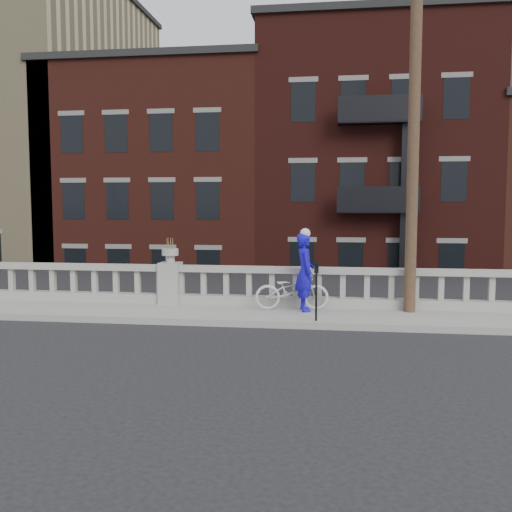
# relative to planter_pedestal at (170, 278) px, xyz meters

# --- Properties ---
(ground) EXTENTS (120.00, 120.00, 0.00)m
(ground) POSITION_rel_planter_pedestal_xyz_m (0.00, -3.95, -0.83)
(ground) COLOR black
(ground) RESTS_ON ground
(sidewalk) EXTENTS (32.00, 2.20, 0.15)m
(sidewalk) POSITION_rel_planter_pedestal_xyz_m (0.00, -0.95, -0.76)
(sidewalk) COLOR gray
(sidewalk) RESTS_ON ground
(balustrade) EXTENTS (28.00, 0.34, 1.03)m
(balustrade) POSITION_rel_planter_pedestal_xyz_m (0.00, 0.00, -0.19)
(balustrade) COLOR gray
(balustrade) RESTS_ON sidewalk
(planter_pedestal) EXTENTS (0.55, 0.55, 1.76)m
(planter_pedestal) POSITION_rel_planter_pedestal_xyz_m (0.00, 0.00, 0.00)
(planter_pedestal) COLOR gray
(planter_pedestal) RESTS_ON sidewalk
(lower_level) EXTENTS (80.00, 44.00, 20.80)m
(lower_level) POSITION_rel_planter_pedestal_xyz_m (0.56, 19.09, 1.80)
(lower_level) COLOR #605E59
(lower_level) RESTS_ON ground
(utility_pole) EXTENTS (1.60, 0.28, 10.00)m
(utility_pole) POSITION_rel_planter_pedestal_xyz_m (6.20, -0.35, 4.41)
(utility_pole) COLOR #422D1E
(utility_pole) RESTS_ON sidewalk
(parking_meter_d) EXTENTS (0.10, 0.09, 1.36)m
(parking_meter_d) POSITION_rel_planter_pedestal_xyz_m (3.95, -1.80, 0.17)
(parking_meter_d) COLOR black
(parking_meter_d) RESTS_ON sidewalk
(bicycle) EXTENTS (1.93, 0.91, 0.97)m
(bicycle) POSITION_rel_planter_pedestal_xyz_m (3.29, -0.45, -0.19)
(bicycle) COLOR silver
(bicycle) RESTS_ON sidewalk
(cyclist) EXTENTS (0.63, 0.81, 1.95)m
(cyclist) POSITION_rel_planter_pedestal_xyz_m (3.62, -0.59, 0.29)
(cyclist) COLOR #160CC2
(cyclist) RESTS_ON sidewalk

